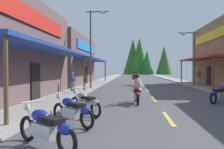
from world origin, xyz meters
TOP-DOWN VIEW (x-y plane):
  - ground at (0.00, 30.17)m, footprint 9.11×90.33m
  - sidewalk_left at (-5.64, 30.17)m, footprint 2.16×90.33m
  - sidewalk_right at (5.64, 30.17)m, footprint 2.16×90.33m
  - centerline_dashes at (0.00, 32.13)m, footprint 0.16×63.73m
  - storefront_left_far at (-10.21, 25.79)m, footprint 8.85×12.89m
  - streetlamp_left at (-4.69, 19.34)m, footprint 1.99×0.30m
  - streetlamp_right at (4.65, 22.94)m, footprint 1.99×0.30m
  - motorcycle_parked_right_4 at (3.38, 12.22)m, footprint 1.63×1.54m
  - motorcycle_parked_left_0 at (-3.27, 4.88)m, footprint 1.84×1.27m
  - motorcycle_parked_left_1 at (-3.22, 6.95)m, footprint 1.74×1.41m
  - motorcycle_parked_left_2 at (-3.15, 8.58)m, footprint 1.57×1.60m
  - rider_cruising_lead at (-1.05, 11.61)m, footprint 0.60×2.14m
  - rider_cruising_trailing at (-1.05, 24.39)m, footprint 0.60×2.14m
  - pedestrian_by_shop at (-5.81, 16.43)m, footprint 0.42×0.49m
  - pedestrian_browsing at (5.92, 24.73)m, footprint 0.54×0.36m
  - treeline_backdrop at (2.06, 77.16)m, footprint 16.46×10.18m

SIDE VIEW (x-z plane):
  - ground at x=0.00m, z-range -0.10..0.00m
  - centerline_dashes at x=0.00m, z-range 0.00..0.01m
  - sidewalk_left at x=-5.64m, z-range 0.00..0.12m
  - sidewalk_right at x=5.64m, z-range 0.00..0.12m
  - motorcycle_parked_right_4 at x=3.38m, z-range -0.03..1.01m
  - motorcycle_parked_left_0 at x=-3.27m, z-range -0.03..1.01m
  - motorcycle_parked_left_1 at x=-3.22m, z-range -0.03..1.01m
  - motorcycle_parked_left_2 at x=-3.15m, z-range -0.03..1.01m
  - rider_cruising_lead at x=-1.05m, z-range -0.13..1.44m
  - rider_cruising_trailing at x=-1.05m, z-range -0.13..1.44m
  - pedestrian_by_shop at x=-5.81m, z-range 0.12..1.68m
  - pedestrian_browsing at x=5.92m, z-range 0.15..1.93m
  - storefront_left_far at x=-10.21m, z-range 0.00..5.59m
  - streetlamp_right at x=4.65m, z-range 0.89..6.45m
  - streetlamp_left at x=-4.69m, z-range 0.96..7.91m
  - treeline_backdrop at x=2.06m, z-range -0.50..12.14m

